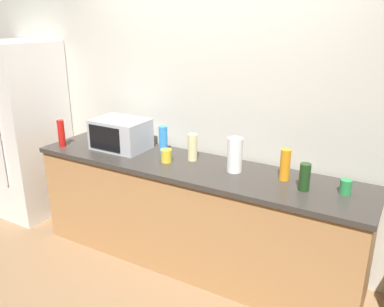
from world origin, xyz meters
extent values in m
plane|color=#93704C|center=(0.00, 0.00, 0.00)|extent=(8.00, 8.00, 0.00)
cube|color=beige|center=(0.00, 0.81, 1.35)|extent=(6.40, 0.10, 2.70)
cube|color=#B27F4C|center=(0.00, 0.40, 0.43)|extent=(2.80, 0.60, 0.86)
cube|color=#38332D|center=(0.00, 0.40, 0.88)|extent=(2.84, 0.64, 0.04)
cube|color=white|center=(-2.05, 0.40, 0.90)|extent=(0.72, 0.70, 1.80)
cube|color=#B7BABF|center=(-0.77, 0.45, 1.04)|extent=(0.48, 0.34, 0.27)
cube|color=black|center=(-0.81, 0.28, 1.04)|extent=(0.34, 0.01, 0.21)
cylinder|color=white|center=(0.35, 0.45, 1.04)|extent=(0.12, 0.12, 0.27)
cylinder|color=#1E3F19|center=(0.91, 0.37, 1.00)|extent=(0.08, 0.08, 0.20)
cylinder|color=red|center=(-1.27, 0.22, 1.02)|extent=(0.06, 0.06, 0.25)
cylinder|color=beige|center=(-0.06, 0.50, 1.01)|extent=(0.08, 0.08, 0.22)
cylinder|color=#338CE5|center=(-0.38, 0.56, 1.02)|extent=(0.08, 0.08, 0.23)
cylinder|color=orange|center=(0.74, 0.48, 1.02)|extent=(0.08, 0.08, 0.23)
cylinder|color=yellow|center=(-0.22, 0.36, 0.95)|extent=(0.09, 0.09, 0.11)
cylinder|color=#2D8C47|center=(1.17, 0.45, 0.95)|extent=(0.08, 0.08, 0.10)
camera|label=1|loc=(1.52, -2.24, 2.07)|focal=37.84mm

